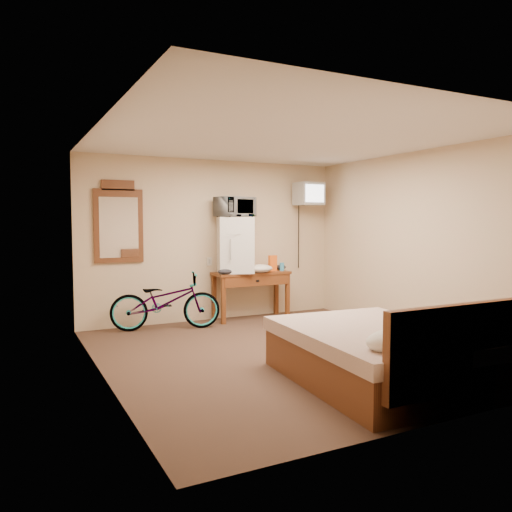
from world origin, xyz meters
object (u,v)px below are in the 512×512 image
object	(u,v)px
desk	(252,280)
bicycle	(166,301)
bed	(381,354)
blue_cup	(282,267)
wall_mirror	(119,223)
mini_fridge	(235,245)
crt_television	(309,194)
microwave	(235,207)

from	to	relation	value
desk	bicycle	distance (m)	1.46
bed	blue_cup	bearing A→B (deg)	75.92
bicycle	bed	bearing A→B (deg)	-147.26
wall_mirror	blue_cup	bearing A→B (deg)	-6.63
desk	bicycle	xyz separation A→B (m)	(-1.44, -0.12, -0.21)
mini_fridge	blue_cup	world-z (taller)	mini_fridge
blue_cup	wall_mirror	distance (m)	2.64
crt_television	bicycle	size ratio (longest dim) A/B	0.36
mini_fridge	blue_cup	distance (m)	0.89
crt_television	bicycle	xyz separation A→B (m)	(-2.50, -0.14, -1.59)
desk	blue_cup	bearing A→B (deg)	-2.67
wall_mirror	bicycle	world-z (taller)	wall_mirror
desk	microwave	size ratio (longest dim) A/B	2.18
blue_cup	bed	world-z (taller)	bed
microwave	wall_mirror	distance (m)	1.75
microwave	bicycle	xyz separation A→B (m)	(-1.16, -0.16, -1.36)
blue_cup	bicycle	bearing A→B (deg)	-177.21
mini_fridge	wall_mirror	size ratio (longest dim) A/B	0.73
blue_cup	bed	xyz separation A→B (m)	(-0.84, -3.36, -0.52)
desk	blue_cup	xyz separation A→B (m)	(0.53, -0.02, 0.20)
blue_cup	crt_television	size ratio (longest dim) A/B	0.23
microwave	bicycle	size ratio (longest dim) A/B	0.36
blue_cup	crt_television	bearing A→B (deg)	4.72
crt_television	microwave	bearing A→B (deg)	179.33
microwave	bed	size ratio (longest dim) A/B	0.27
microwave	desk	bearing A→B (deg)	-22.52
microwave	blue_cup	world-z (taller)	microwave
microwave	bicycle	bearing A→B (deg)	172.19
wall_mirror	bed	size ratio (longest dim) A/B	0.57
bicycle	desk	bearing A→B (deg)	-71.51
blue_cup	crt_television	world-z (taller)	crt_television
mini_fridge	microwave	xyz separation A→B (m)	(0.00, 0.00, 0.59)
mini_fridge	bicycle	bearing A→B (deg)	-172.38
mini_fridge	bed	distance (m)	3.53
desk	microwave	bearing A→B (deg)	172.92
bicycle	blue_cup	bearing A→B (deg)	-73.50
crt_television	wall_mirror	bearing A→B (deg)	175.33
crt_television	bed	world-z (taller)	crt_television
mini_fridge	bed	bearing A→B (deg)	-90.58
blue_cup	desk	bearing A→B (deg)	177.33
bicycle	bed	size ratio (longest dim) A/B	0.75
mini_fridge	crt_television	size ratio (longest dim) A/B	1.54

